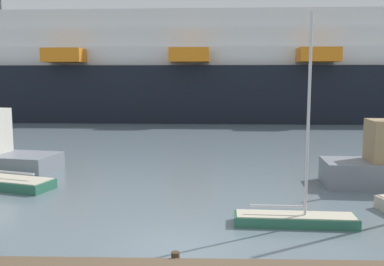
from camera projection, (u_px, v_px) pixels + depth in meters
The scene contains 5 objects.
ground_plane at pixel (180, 248), 14.15m from camera, with size 600.00×600.00×0.00m, color slate.
sailboat_0 at pixel (295, 215), 16.29m from camera, with size 4.67×1.32×7.93m.
sailboat_1 at pixel (1, 179), 21.98m from camera, with size 5.87×3.27×10.39m.
channel_buoy_0 at pixel (368, 157), 28.34m from camera, with size 0.71×0.71×1.35m.
cruise_ship at pixel (139, 71), 61.02m from camera, with size 130.15×22.71×20.63m.
Camera 1 is at (0.78, -13.54, 5.55)m, focal length 40.13 mm.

